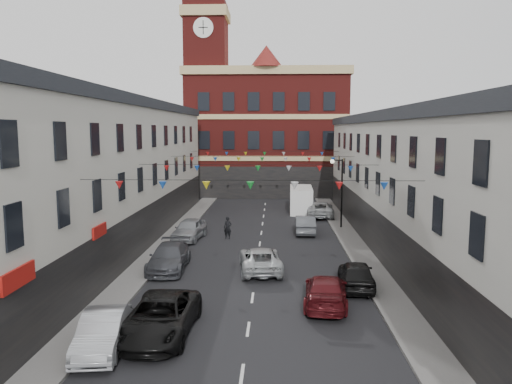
# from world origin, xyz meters

# --- Properties ---
(ground) EXTENTS (160.00, 160.00, 0.00)m
(ground) POSITION_xyz_m (0.00, 0.00, 0.00)
(ground) COLOR black
(ground) RESTS_ON ground
(pavement_left) EXTENTS (1.80, 64.00, 0.15)m
(pavement_left) POSITION_xyz_m (-6.90, 2.00, 0.07)
(pavement_left) COLOR #605E5B
(pavement_left) RESTS_ON ground
(pavement_right) EXTENTS (1.80, 64.00, 0.15)m
(pavement_right) POSITION_xyz_m (6.90, 2.00, 0.07)
(pavement_right) COLOR #605E5B
(pavement_right) RESTS_ON ground
(terrace_left) EXTENTS (8.40, 56.00, 10.70)m
(terrace_left) POSITION_xyz_m (-11.78, 1.00, 5.35)
(terrace_left) COLOR beige
(terrace_left) RESTS_ON ground
(terrace_right) EXTENTS (8.40, 56.00, 9.70)m
(terrace_right) POSITION_xyz_m (11.78, 1.00, 4.85)
(terrace_right) COLOR beige
(terrace_right) RESTS_ON ground
(civic_building) EXTENTS (20.60, 13.30, 18.50)m
(civic_building) POSITION_xyz_m (0.00, 37.95, 8.14)
(civic_building) COLOR maroon
(civic_building) RESTS_ON ground
(clock_tower) EXTENTS (5.60, 5.60, 30.00)m
(clock_tower) POSITION_xyz_m (-7.50, 35.00, 14.93)
(clock_tower) COLOR maroon
(clock_tower) RESTS_ON ground
(distant_hill) EXTENTS (40.00, 14.00, 10.00)m
(distant_hill) POSITION_xyz_m (-4.00, 62.00, 5.00)
(distant_hill) COLOR #254620
(distant_hill) RESTS_ON ground
(street_lamp) EXTENTS (1.10, 0.36, 6.00)m
(street_lamp) POSITION_xyz_m (6.55, 14.00, 3.90)
(street_lamp) COLOR black
(street_lamp) RESTS_ON ground
(car_left_b) EXTENTS (2.14, 4.65, 1.48)m
(car_left_b) POSITION_xyz_m (-5.50, -10.25, 0.74)
(car_left_b) COLOR #B6B9BE
(car_left_b) RESTS_ON ground
(car_left_c) EXTENTS (2.81, 5.81, 1.59)m
(car_left_c) POSITION_xyz_m (-3.60, -8.78, 0.80)
(car_left_c) COLOR black
(car_left_c) RESTS_ON ground
(car_left_d) EXTENTS (2.29, 5.34, 1.53)m
(car_left_d) POSITION_xyz_m (-5.30, 0.92, 0.77)
(car_left_d) COLOR #44464C
(car_left_d) RESTS_ON ground
(car_left_e) EXTENTS (2.47, 4.97, 1.63)m
(car_left_e) POSITION_xyz_m (-5.50, 9.29, 0.81)
(car_left_e) COLOR gray
(car_left_e) RESTS_ON ground
(car_right_c) EXTENTS (2.56, 5.21, 1.46)m
(car_right_c) POSITION_xyz_m (3.60, -4.93, 0.73)
(car_right_c) COLOR #531015
(car_right_c) RESTS_ON ground
(car_right_d) EXTENTS (2.04, 4.51, 1.50)m
(car_right_d) POSITION_xyz_m (5.50, -2.19, 0.75)
(car_right_d) COLOR black
(car_right_d) RESTS_ON ground
(car_right_e) EXTENTS (1.65, 4.53, 1.48)m
(car_right_e) POSITION_xyz_m (3.60, 12.00, 0.74)
(car_right_e) COLOR #55595E
(car_right_e) RESTS_ON ground
(car_right_f) EXTENTS (2.88, 5.64, 1.52)m
(car_right_f) POSITION_xyz_m (5.50, 19.79, 0.76)
(car_right_f) COLOR #A3A6A8
(car_right_f) RESTS_ON ground
(moving_car) EXTENTS (2.91, 5.41, 1.44)m
(moving_car) POSITION_xyz_m (0.26, 0.84, 0.72)
(moving_car) COLOR #B2B6B9
(moving_car) RESTS_ON ground
(white_van) EXTENTS (2.41, 5.87, 2.57)m
(white_van) POSITION_xyz_m (3.80, 22.73, 1.28)
(white_van) COLOR white
(white_van) RESTS_ON ground
(pedestrian) EXTENTS (0.72, 0.57, 1.74)m
(pedestrian) POSITION_xyz_m (-2.56, 9.71, 0.87)
(pedestrian) COLOR black
(pedestrian) RESTS_ON ground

